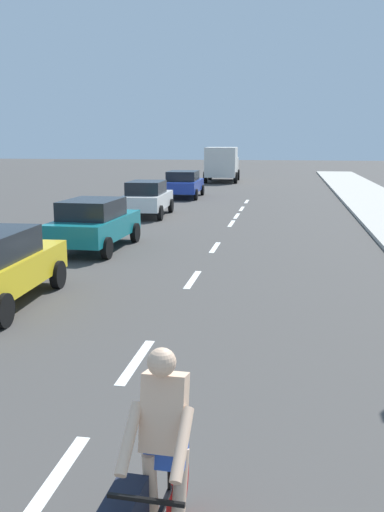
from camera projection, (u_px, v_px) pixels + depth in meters
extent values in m
plane|color=#423F3D|center=(222.00, 237.00, 19.69)|extent=(160.00, 160.00, 0.00)
cube|color=white|center=(51.00, 484.00, 5.53)|extent=(0.16, 1.80, 0.01)
cube|color=white|center=(136.00, 361.00, 8.61)|extent=(0.16, 1.80, 0.01)
cube|color=white|center=(193.00, 279.00, 13.67)|extent=(0.16, 1.80, 0.01)
cube|color=white|center=(215.00, 247.00, 17.78)|extent=(0.16, 1.80, 0.01)
cube|color=white|center=(231.00, 223.00, 22.90)|extent=(0.16, 1.80, 0.01)
cube|color=white|center=(237.00, 216.00, 25.19)|extent=(0.16, 1.80, 0.01)
cube|color=white|center=(242.00, 209.00, 27.86)|extent=(0.16, 1.80, 0.01)
cube|color=white|center=(247.00, 201.00, 31.16)|extent=(0.16, 1.80, 0.01)
cylinder|color=red|center=(178.00, 488.00, 4.93)|extent=(0.08, 0.66, 0.66)
cube|color=black|center=(163.00, 507.00, 4.39)|extent=(0.07, 0.95, 0.04)
cylinder|color=black|center=(169.00, 465.00, 4.54)|extent=(0.03, 0.03, 0.48)
cube|color=black|center=(146.00, 500.00, 3.89)|extent=(0.56, 0.05, 0.03)
cube|color=beige|center=(164.00, 412.00, 4.31)|extent=(0.35, 0.33, 0.63)
sphere|color=beige|center=(162.00, 362.00, 4.17)|extent=(0.22, 0.22, 0.22)
cube|color=#2D51B7|center=(166.00, 447.00, 4.43)|extent=(0.33, 0.23, 0.28)
cylinder|color=beige|center=(180.00, 489.00, 4.42)|extent=(0.12, 0.32, 0.62)
cylinder|color=beige|center=(151.00, 485.00, 4.47)|extent=(0.12, 0.21, 0.63)
cylinder|color=beige|center=(182.00, 444.00, 4.04)|extent=(0.11, 0.49, 0.41)
cylinder|color=beige|center=(129.00, 438.00, 4.12)|extent=(0.11, 0.49, 0.41)
cylinder|color=black|center=(58.00, 275.00, 12.82)|extent=(0.21, 0.65, 0.64)
cylinder|color=black|center=(3.00, 311.00, 10.10)|extent=(0.21, 0.65, 0.64)
cube|color=#14727A|center=(95.00, 227.00, 17.41)|extent=(1.83, 4.17, 0.64)
cube|color=black|center=(92.00, 209.00, 17.09)|extent=(1.58, 2.18, 0.56)
cylinder|color=black|center=(86.00, 231.00, 18.99)|extent=(0.20, 0.64, 0.64)
cylinder|color=black|center=(135.00, 233.00, 18.67)|extent=(0.20, 0.64, 0.64)
cylinder|color=black|center=(50.00, 246.00, 16.30)|extent=(0.20, 0.64, 0.64)
cylinder|color=black|center=(107.00, 248.00, 15.97)|extent=(0.20, 0.64, 0.64)
cube|color=white|center=(147.00, 201.00, 25.11)|extent=(1.81, 4.03, 0.64)
cube|color=black|center=(146.00, 188.00, 24.80)|extent=(1.54, 2.12, 0.56)
cylinder|color=black|center=(136.00, 205.00, 26.60)|extent=(0.20, 0.65, 0.64)
cylinder|color=black|center=(171.00, 206.00, 26.39)|extent=(0.20, 0.65, 0.64)
cylinder|color=black|center=(122.00, 212.00, 23.98)|extent=(0.20, 0.65, 0.64)
cylinder|color=black|center=(160.00, 213.00, 23.76)|extent=(0.20, 0.65, 0.64)
cube|color=#1E389E|center=(184.00, 186.00, 33.34)|extent=(2.01, 4.54, 0.64)
cube|color=black|center=(183.00, 176.00, 33.00)|extent=(1.73, 2.38, 0.56)
cylinder|color=black|center=(172.00, 190.00, 35.03)|extent=(0.20, 0.64, 0.64)
cylinder|color=black|center=(202.00, 190.00, 34.77)|extent=(0.20, 0.64, 0.64)
cylinder|color=black|center=(163.00, 194.00, 32.06)|extent=(0.20, 0.64, 0.64)
cylinder|color=black|center=(196.00, 195.00, 31.81)|extent=(0.20, 0.64, 0.64)
cube|color=beige|center=(224.00, 166.00, 48.15)|extent=(2.49, 2.43, 1.40)
cube|color=silver|center=(221.00, 162.00, 45.15)|extent=(2.57, 4.25, 2.30)
cylinder|color=black|center=(210.00, 175.00, 48.32)|extent=(0.32, 0.91, 0.90)
cylinder|color=black|center=(238.00, 175.00, 48.02)|extent=(0.32, 0.91, 0.90)
cylinder|color=black|center=(205.00, 177.00, 44.53)|extent=(0.32, 0.91, 0.90)
cylinder|color=black|center=(235.00, 178.00, 44.23)|extent=(0.32, 0.91, 0.90)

